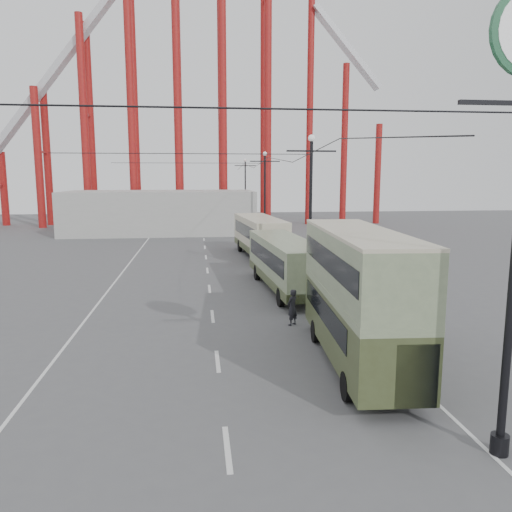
{
  "coord_description": "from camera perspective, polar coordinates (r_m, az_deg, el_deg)",
  "views": [
    {
      "loc": [
        -1.63,
        -13.52,
        6.72
      ],
      "look_at": [
        1.08,
        9.56,
        3.0
      ],
      "focal_mm": 35.0,
      "sensor_mm": 36.0,
      "label": 1
    }
  ],
  "objects": [
    {
      "name": "double_decker_bus",
      "position": [
        18.0,
        11.59,
        -3.91
      ],
      "size": [
        2.82,
        9.19,
        4.87
      ],
      "rotation": [
        0.0,
        0.0,
        -0.06
      ],
      "color": "#3A4223",
      "rests_on": "ground"
    },
    {
      "name": "lamp_post_far",
      "position": [
        54.05,
        1.01,
        6.93
      ],
      "size": [
        3.2,
        0.44,
        9.32
      ],
      "color": "black",
      "rests_on": "ground"
    },
    {
      "name": "lamp_post_mid",
      "position": [
        32.41,
        6.24,
        5.43
      ],
      "size": [
        3.2,
        0.44,
        9.32
      ],
      "color": "black",
      "rests_on": "ground"
    },
    {
      "name": "lamp_post_distant",
      "position": [
        75.9,
        -1.23,
        7.55
      ],
      "size": [
        3.2,
        0.44,
        9.32
      ],
      "color": "black",
      "rests_on": "ground"
    },
    {
      "name": "ground",
      "position": [
        15.19,
        0.17,
        -17.17
      ],
      "size": [
        160.0,
        160.0,
        0.0
      ],
      "primitive_type": "plane",
      "color": "#525355",
      "rests_on": "ground"
    },
    {
      "name": "single_decker_cream",
      "position": [
        42.05,
        0.43,
        2.46
      ],
      "size": [
        3.53,
        10.8,
        3.3
      ],
      "rotation": [
        0.0,
        0.0,
        0.08
      ],
      "color": "beige",
      "rests_on": "ground"
    },
    {
      "name": "roller_coaster",
      "position": [
        72.26,
        -7.77,
        21.97
      ],
      "size": [
        52.95,
        5.0,
        55.48
      ],
      "color": "maroon",
      "rests_on": "ground"
    },
    {
      "name": "pedestrian",
      "position": [
        22.83,
        4.17,
        -5.88
      ],
      "size": [
        0.72,
        0.71,
        1.67
      ],
      "primitive_type": "imported",
      "rotation": [
        0.0,
        0.0,
        3.9
      ],
      "color": "black",
      "rests_on": "ground"
    },
    {
      "name": "fairground_shed",
      "position": [
        60.83,
        -10.83,
        4.96
      ],
      "size": [
        22.0,
        10.0,
        5.0
      ],
      "primitive_type": "cube",
      "color": "#AEAEA9",
      "rests_on": "ground"
    },
    {
      "name": "road_markings",
      "position": [
        33.91,
        -5.26,
        -2.37
      ],
      "size": [
        12.52,
        120.0,
        0.01
      ],
      "color": "silver",
      "rests_on": "ground"
    },
    {
      "name": "single_decker_green",
      "position": [
        29.56,
        3.37,
        -0.65
      ],
      "size": [
        3.16,
        10.96,
        3.06
      ],
      "rotation": [
        0.0,
        0.0,
        0.06
      ],
      "color": "#6F805D",
      "rests_on": "ground"
    }
  ]
}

